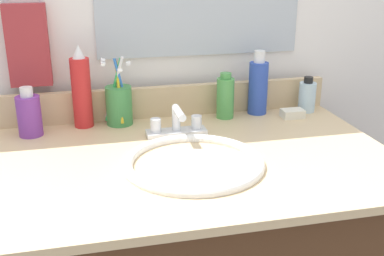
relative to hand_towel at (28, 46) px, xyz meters
name	(u,v)px	position (x,y,z in m)	size (l,w,h in m)	color
countertop	(193,159)	(0.38, -0.33, -0.23)	(0.96, 0.64, 0.02)	#D1B284
backsplash	(170,101)	(0.38, -0.02, -0.17)	(0.96, 0.02, 0.09)	#D1B284
back_wall	(167,136)	(0.38, 0.04, -0.31)	(2.06, 0.04, 1.30)	white
hand_towel	(28,46)	(0.00, 0.00, 0.00)	(0.11, 0.04, 0.22)	#A53338
sink_basin	(194,177)	(0.37, -0.38, -0.25)	(0.32, 0.32, 0.11)	white
faucet	(177,125)	(0.37, -0.19, -0.19)	(0.16, 0.10, 0.08)	silver
bottle_cream_purple	(29,115)	(-0.01, -0.10, -0.16)	(0.06, 0.06, 0.13)	#7A3899
bottle_spray_red	(81,90)	(0.13, -0.06, -0.12)	(0.05, 0.05, 0.23)	red
bottle_shampoo_blue	(258,86)	(0.64, -0.06, -0.14)	(0.06, 0.06, 0.19)	#2D4CB2
bottle_gel_clear	(307,96)	(0.79, -0.08, -0.17)	(0.05, 0.05, 0.11)	silver
bottle_toner_green	(225,97)	(0.53, -0.08, -0.16)	(0.05, 0.05, 0.13)	#4C9E4C
cup_green	(119,104)	(0.23, -0.06, -0.16)	(0.08, 0.08, 0.19)	#3F8C47
soap_bar	(293,113)	(0.73, -0.12, -0.21)	(0.06, 0.04, 0.02)	white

